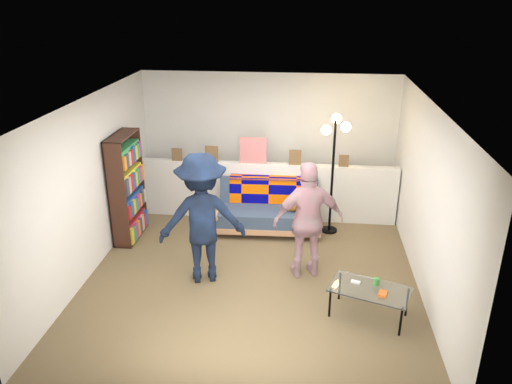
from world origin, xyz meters
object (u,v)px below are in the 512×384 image
at_px(futon_sofa, 269,210).
at_px(coffee_table, 370,291).
at_px(bookshelf, 127,191).
at_px(person_left, 202,218).
at_px(person_right, 308,221).
at_px(floor_lamp, 334,151).

height_order(futon_sofa, coffee_table, futon_sofa).
height_order(futon_sofa, bookshelf, bookshelf).
bearing_deg(bookshelf, person_left, -37.48).
xyz_separation_m(coffee_table, person_right, (-0.77, 0.91, 0.46)).
bearing_deg(person_right, bookshelf, -31.57).
relative_size(futon_sofa, person_right, 1.05).
bearing_deg(bookshelf, person_right, -16.74).
relative_size(bookshelf, coffee_table, 1.61).
relative_size(person_left, person_right, 1.09).
height_order(coffee_table, floor_lamp, floor_lamp).
height_order(bookshelf, person_right, bookshelf).
bearing_deg(futon_sofa, coffee_table, -58.03).
xyz_separation_m(futon_sofa, bookshelf, (-2.19, -0.50, 0.45)).
relative_size(coffee_table, floor_lamp, 0.54).
relative_size(coffee_table, person_right, 0.64).
height_order(futon_sofa, floor_lamp, floor_lamp).
bearing_deg(coffee_table, futon_sofa, 121.97).
distance_m(futon_sofa, person_right, 1.57).
bearing_deg(futon_sofa, person_right, -64.60).
bearing_deg(coffee_table, person_left, 163.09).
relative_size(futon_sofa, bookshelf, 1.03).
xyz_separation_m(coffee_table, person_left, (-2.17, 0.66, 0.53)).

